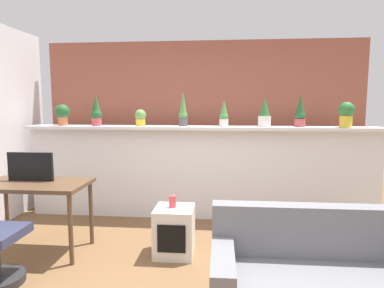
# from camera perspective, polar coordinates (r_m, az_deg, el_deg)

# --- Properties ---
(divider_wall) EXTENTS (4.73, 0.16, 1.23)m
(divider_wall) POSITION_cam_1_polar(r_m,az_deg,el_deg) (4.52, 1.32, -5.20)
(divider_wall) COLOR silver
(divider_wall) RESTS_ON ground
(plant_shelf) EXTENTS (4.73, 0.36, 0.04)m
(plant_shelf) POSITION_cam_1_polar(r_m,az_deg,el_deg) (4.39, 1.31, 2.83)
(plant_shelf) COLOR silver
(plant_shelf) RESTS_ON divider_wall
(brick_wall_behind) EXTENTS (4.73, 0.10, 2.50)m
(brick_wall_behind) POSITION_cam_1_polar(r_m,az_deg,el_deg) (5.03, 1.82, 3.32)
(brick_wall_behind) COLOR #9E5442
(brick_wall_behind) RESTS_ON ground
(potted_plant_0) EXTENTS (0.20, 0.20, 0.29)m
(potted_plant_0) POSITION_cam_1_polar(r_m,az_deg,el_deg) (4.89, -21.58, 4.99)
(potted_plant_0) COLOR #C66B42
(potted_plant_0) RESTS_ON plant_shelf
(potted_plant_1) EXTENTS (0.15, 0.15, 0.42)m
(potted_plant_1) POSITION_cam_1_polar(r_m,az_deg,el_deg) (4.68, -16.31, 5.45)
(potted_plant_1) COLOR #B7474C
(potted_plant_1) RESTS_ON plant_shelf
(potted_plant_2) EXTENTS (0.15, 0.15, 0.22)m
(potted_plant_2) POSITION_cam_1_polar(r_m,az_deg,el_deg) (4.52, -8.96, 4.61)
(potted_plant_2) COLOR gold
(potted_plant_2) RESTS_ON plant_shelf
(potted_plant_3) EXTENTS (0.12, 0.12, 0.47)m
(potted_plant_3) POSITION_cam_1_polar(r_m,az_deg,el_deg) (4.42, -1.56, 5.83)
(potted_plant_3) COLOR #4C4C51
(potted_plant_3) RESTS_ON plant_shelf
(potted_plant_4) EXTENTS (0.12, 0.12, 0.35)m
(potted_plant_4) POSITION_cam_1_polar(r_m,az_deg,el_deg) (4.37, 5.56, 5.08)
(potted_plant_4) COLOR silver
(potted_plant_4) RESTS_ON plant_shelf
(potted_plant_5) EXTENTS (0.16, 0.16, 0.38)m
(potted_plant_5) POSITION_cam_1_polar(r_m,az_deg,el_deg) (4.41, 12.50, 5.22)
(potted_plant_5) COLOR silver
(potted_plant_5) RESTS_ON plant_shelf
(potted_plant_6) EXTENTS (0.14, 0.14, 0.42)m
(potted_plant_6) POSITION_cam_1_polar(r_m,az_deg,el_deg) (4.52, 18.28, 5.19)
(potted_plant_6) COLOR #B7474C
(potted_plant_6) RESTS_ON plant_shelf
(potted_plant_7) EXTENTS (0.20, 0.20, 0.32)m
(potted_plant_7) POSITION_cam_1_polar(r_m,az_deg,el_deg) (4.61, 25.24, 4.84)
(potted_plant_7) COLOR gold
(potted_plant_7) RESTS_ON plant_shelf
(desk) EXTENTS (1.10, 0.60, 0.75)m
(desk) POSITION_cam_1_polar(r_m,az_deg,el_deg) (3.84, -25.73, -7.30)
(desk) COLOR brown
(desk) RESTS_ON ground
(tv_monitor) EXTENTS (0.49, 0.04, 0.31)m
(tv_monitor) POSITION_cam_1_polar(r_m,az_deg,el_deg) (3.89, -26.27, -3.54)
(tv_monitor) COLOR black
(tv_monitor) RESTS_ON desk
(side_cube_shelf) EXTENTS (0.40, 0.41, 0.50)m
(side_cube_shelf) POSITION_cam_1_polar(r_m,az_deg,el_deg) (3.53, -3.10, -14.91)
(side_cube_shelf) COLOR silver
(side_cube_shelf) RESTS_ON ground
(vase_on_shelf) EXTENTS (0.08, 0.08, 0.12)m
(vase_on_shelf) POSITION_cam_1_polar(r_m,az_deg,el_deg) (3.45, -3.39, -9.94)
(vase_on_shelf) COLOR #CC3D47
(vase_on_shelf) RESTS_ON side_cube_shelf
(couch) EXTENTS (1.56, 0.77, 0.80)m
(couch) POSITION_cam_1_polar(r_m,az_deg,el_deg) (2.66, 21.79, -22.23)
(couch) COLOR slate
(couch) RESTS_ON ground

